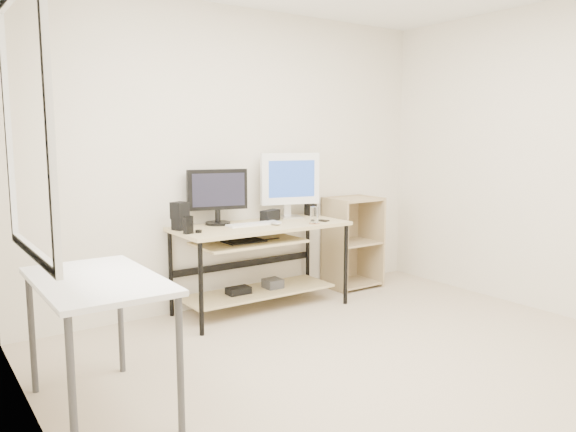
{
  "coord_description": "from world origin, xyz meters",
  "views": [
    {
      "loc": [
        -2.49,
        -2.36,
        1.49
      ],
      "look_at": [
        0.04,
        1.3,
        0.86
      ],
      "focal_mm": 35.0,
      "sensor_mm": 36.0,
      "label": 1
    }
  ],
  "objects_px": {
    "shelf_unit": "(350,242)",
    "black_monitor": "(217,193)",
    "white_imac": "(290,181)",
    "desk": "(258,249)",
    "side_table": "(98,292)",
    "audio_controller": "(188,225)"
  },
  "relations": [
    {
      "from": "shelf_unit",
      "to": "black_monitor",
      "type": "height_order",
      "value": "black_monitor"
    },
    {
      "from": "white_imac",
      "to": "desk",
      "type": "bearing_deg",
      "value": -144.97
    },
    {
      "from": "side_table",
      "to": "black_monitor",
      "type": "bearing_deg",
      "value": 42.49
    },
    {
      "from": "side_table",
      "to": "white_imac",
      "type": "height_order",
      "value": "white_imac"
    },
    {
      "from": "side_table",
      "to": "audio_controller",
      "type": "bearing_deg",
      "value": 45.14
    },
    {
      "from": "desk",
      "to": "shelf_unit",
      "type": "height_order",
      "value": "shelf_unit"
    },
    {
      "from": "audio_controller",
      "to": "white_imac",
      "type": "bearing_deg",
      "value": -0.72
    },
    {
      "from": "shelf_unit",
      "to": "audio_controller",
      "type": "relative_size",
      "value": 6.54
    },
    {
      "from": "side_table",
      "to": "desk",
      "type": "bearing_deg",
      "value": 32.65
    },
    {
      "from": "audio_controller",
      "to": "desk",
      "type": "bearing_deg",
      "value": -6.66
    },
    {
      "from": "side_table",
      "to": "shelf_unit",
      "type": "height_order",
      "value": "shelf_unit"
    },
    {
      "from": "desk",
      "to": "side_table",
      "type": "bearing_deg",
      "value": -147.35
    },
    {
      "from": "shelf_unit",
      "to": "audio_controller",
      "type": "distance_m",
      "value": 1.91
    },
    {
      "from": "desk",
      "to": "shelf_unit",
      "type": "xyz_separation_m",
      "value": [
        1.18,
        0.16,
        -0.09
      ]
    },
    {
      "from": "audio_controller",
      "to": "side_table",
      "type": "bearing_deg",
      "value": -148.31
    },
    {
      "from": "shelf_unit",
      "to": "desk",
      "type": "bearing_deg",
      "value": -172.23
    },
    {
      "from": "desk",
      "to": "audio_controller",
      "type": "relative_size",
      "value": 10.91
    },
    {
      "from": "desk",
      "to": "white_imac",
      "type": "distance_m",
      "value": 0.74
    },
    {
      "from": "shelf_unit",
      "to": "white_imac",
      "type": "bearing_deg",
      "value": 178.81
    },
    {
      "from": "white_imac",
      "to": "shelf_unit",
      "type": "bearing_deg",
      "value": 12.77
    },
    {
      "from": "black_monitor",
      "to": "audio_controller",
      "type": "relative_size",
      "value": 3.72
    },
    {
      "from": "desk",
      "to": "black_monitor",
      "type": "bearing_deg",
      "value": 143.91
    }
  ]
}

